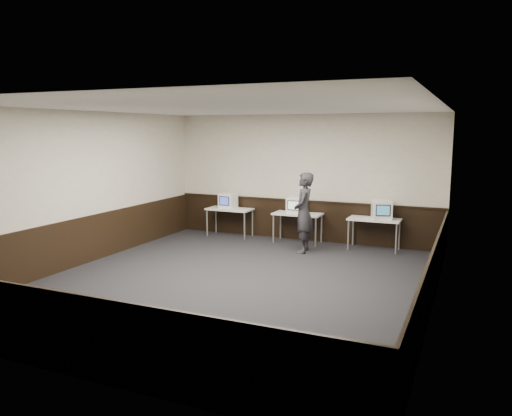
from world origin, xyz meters
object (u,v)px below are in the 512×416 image
(emac_right, at_px, (382,210))
(person, at_px, (304,213))
(desk_center, at_px, (298,216))
(emac_left, at_px, (228,201))
(desk_left, at_px, (230,211))
(emac_center, at_px, (296,205))
(desk_right, at_px, (374,221))

(emac_right, relative_size, person, 0.31)
(desk_center, relative_size, emac_left, 2.72)
(desk_center, height_order, person, person)
(desk_left, relative_size, person, 0.65)
(emac_right, bearing_deg, emac_center, 161.78)
(desk_left, distance_m, desk_center, 1.90)
(desk_right, xyz_separation_m, emac_right, (0.16, -0.02, 0.29))
(desk_right, distance_m, emac_center, 1.98)
(desk_center, height_order, emac_center, emac_center)
(desk_right, height_order, emac_left, emac_left)
(emac_left, height_order, person, person)
(emac_right, bearing_deg, emac_left, 161.94)
(person, bearing_deg, desk_right, 111.80)
(emac_left, distance_m, emac_right, 4.03)
(desk_left, bearing_deg, emac_right, -0.26)
(desk_center, bearing_deg, emac_right, -0.49)
(desk_left, height_order, desk_right, same)
(person, bearing_deg, emac_center, -160.59)
(emac_center, distance_m, person, 1.05)
(person, bearing_deg, desk_left, -121.02)
(emac_center, bearing_deg, emac_right, -4.90)
(emac_left, bearing_deg, desk_right, 1.53)
(desk_right, distance_m, emac_left, 3.87)
(desk_left, xyz_separation_m, desk_center, (1.90, 0.00, 0.00))
(desk_center, xyz_separation_m, emac_center, (-0.06, 0.01, 0.27))
(emac_center, distance_m, emac_right, 2.13)
(person, bearing_deg, desk_center, -163.34)
(emac_left, xyz_separation_m, emac_center, (1.90, -0.02, 0.00))
(desk_center, xyz_separation_m, emac_right, (2.06, -0.02, 0.29))
(desk_left, distance_m, emac_center, 1.86)
(emac_left, distance_m, emac_center, 1.90)
(desk_right, bearing_deg, emac_left, 179.58)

